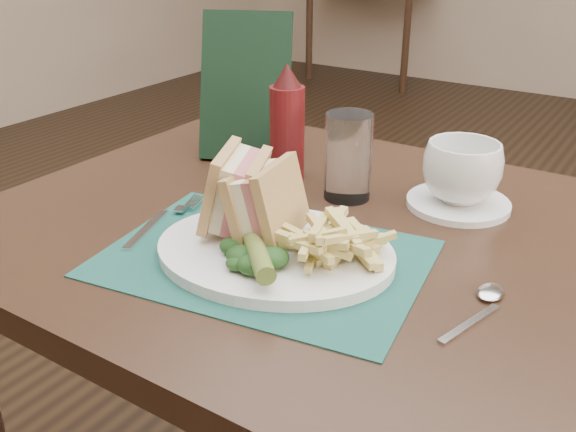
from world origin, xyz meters
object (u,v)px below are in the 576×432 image
object	(u,v)px
placemat	(264,258)
coffee_cup	(462,172)
sandwich_half_a	(220,189)
sandwich_half_b	(252,199)
drinking_glass	(348,157)
ketchup_bottle	(287,123)
check_presenter	(245,87)
saucer	(458,203)
plate	(275,252)
table_main	(305,423)
table_bg_left	(375,27)

from	to	relation	value
placemat	coffee_cup	bearing A→B (deg)	62.74
sandwich_half_a	sandwich_half_b	world-z (taller)	sandwich_half_a
drinking_glass	coffee_cup	bearing A→B (deg)	20.96
coffee_cup	ketchup_bottle	size ratio (longest dim) A/B	0.60
check_presenter	ketchup_bottle	bearing A→B (deg)	-49.18
placemat	sandwich_half_a	bearing A→B (deg)	169.42
saucer	drinking_glass	bearing A→B (deg)	-159.04
coffee_cup	ketchup_bottle	world-z (taller)	ketchup_bottle
plate	placemat	bearing A→B (deg)	-159.05
sandwich_half_b	drinking_glass	xyz separation A→B (m)	(0.02, 0.21, -0.00)
sandwich_half_b	ketchup_bottle	xyz separation A→B (m)	(-0.10, 0.23, 0.02)
sandwich_half_a	drinking_glass	distance (m)	0.22
drinking_glass	table_main	bearing A→B (deg)	-95.00
plate	ketchup_bottle	bearing A→B (deg)	107.04
drinking_glass	check_presenter	xyz separation A→B (m)	(-0.24, 0.07, 0.06)
ketchup_bottle	sandwich_half_b	bearing A→B (deg)	-67.01
coffee_cup	ketchup_bottle	xyz separation A→B (m)	(-0.27, -0.04, 0.04)
ketchup_bottle	check_presenter	world-z (taller)	check_presenter
plate	drinking_glass	size ratio (longest dim) A/B	2.31
sandwich_half_a	table_bg_left	bearing A→B (deg)	89.25
table_main	plate	world-z (taller)	plate
table_bg_left	check_presenter	distance (m)	3.99
coffee_cup	check_presenter	bearing A→B (deg)	178.01
plate	check_presenter	bearing A→B (deg)	118.53
placemat	check_presenter	size ratio (longest dim) A/B	1.55
coffee_cup	placemat	bearing A→B (deg)	-117.26
plate	ketchup_bottle	xyz separation A→B (m)	(-0.14, 0.24, 0.08)
plate	sandwich_half_b	world-z (taller)	sandwich_half_b
table_main	ketchup_bottle	bearing A→B (deg)	133.64
sandwich_half_a	ketchup_bottle	size ratio (longest dim) A/B	0.58
table_bg_left	saucer	xyz separation A→B (m)	(1.91, -3.67, 0.38)
sandwich_half_b	sandwich_half_a	bearing A→B (deg)	171.92
placemat	sandwich_half_b	distance (m)	0.08
plate	coffee_cup	distance (m)	0.31
plate	sandwich_half_b	bearing A→B (deg)	156.37
table_bg_left	placemat	xyz separation A→B (m)	(1.76, -3.96, 0.38)
saucer	coffee_cup	bearing A→B (deg)	0.00
sandwich_half_a	drinking_glass	xyz separation A→B (m)	(0.07, 0.21, -0.01)
table_bg_left	plate	size ratio (longest dim) A/B	3.00
placemat	coffee_cup	world-z (taller)	coffee_cup
placemat	sandwich_half_a	distance (m)	0.11
placemat	saucer	bearing A→B (deg)	62.74
placemat	plate	size ratio (longest dim) A/B	1.30
sandwich_half_a	check_presenter	distance (m)	0.33
placemat	check_presenter	world-z (taller)	check_presenter
drinking_glass	plate	bearing A→B (deg)	-85.50
placemat	ketchup_bottle	bearing A→B (deg)	117.23
coffee_cup	drinking_glass	size ratio (longest dim) A/B	0.86
table_main	saucer	distance (m)	0.44
sandwich_half_a	saucer	size ratio (longest dim) A/B	0.72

